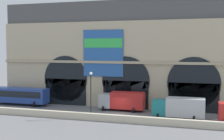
{
  "coord_description": "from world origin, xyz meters",
  "views": [
    {
      "loc": [
        12.31,
        -44.72,
        10.42
      ],
      "look_at": [
        -2.43,
        5.0,
        6.57
      ],
      "focal_mm": 48.07,
      "sensor_mm": 36.0,
      "label": 1
    }
  ],
  "objects_px": {
    "street_lamp_quayside": "(91,89)",
    "box_truck_mideast": "(179,107)",
    "bus_west": "(19,95)",
    "box_truck_center": "(122,100)"
  },
  "relations": [
    {
      "from": "bus_west",
      "to": "street_lamp_quayside",
      "type": "bearing_deg",
      "value": -21.25
    },
    {
      "from": "box_truck_mideast",
      "to": "bus_west",
      "type": "bearing_deg",
      "value": 174.59
    },
    {
      "from": "street_lamp_quayside",
      "to": "bus_west",
      "type": "bearing_deg",
      "value": 158.75
    },
    {
      "from": "street_lamp_quayside",
      "to": "box_truck_mideast",
      "type": "bearing_deg",
      "value": 16.26
    },
    {
      "from": "bus_west",
      "to": "street_lamp_quayside",
      "type": "relative_size",
      "value": 1.59
    },
    {
      "from": "bus_west",
      "to": "box_truck_mideast",
      "type": "bearing_deg",
      "value": -5.41
    },
    {
      "from": "box_truck_mideast",
      "to": "street_lamp_quayside",
      "type": "distance_m",
      "value": 13.24
    },
    {
      "from": "bus_west",
      "to": "box_truck_center",
      "type": "distance_m",
      "value": 19.35
    },
    {
      "from": "box_truck_center",
      "to": "street_lamp_quayside",
      "type": "relative_size",
      "value": 1.09
    },
    {
      "from": "bus_west",
      "to": "box_truck_center",
      "type": "bearing_deg",
      "value": 1.29
    }
  ]
}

